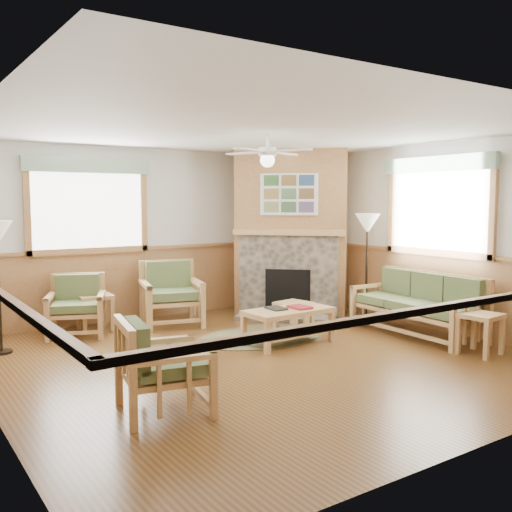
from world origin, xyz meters
TOP-DOWN VIEW (x-y plane):
  - floor at (0.00, 0.00)m, footprint 6.00×6.00m
  - ceiling at (0.00, 0.00)m, footprint 6.00×6.00m
  - wall_back at (0.00, 3.00)m, footprint 6.00×0.02m
  - wall_front at (0.00, -3.00)m, footprint 6.00×0.02m
  - wall_right at (3.00, 0.00)m, footprint 0.02×6.00m
  - wainscot at (0.00, 0.00)m, footprint 6.00×6.00m
  - fireplace at (2.05, 2.05)m, footprint 3.11×3.11m
  - window_back at (-1.10, 2.96)m, footprint 1.90×0.16m
  - window_right at (2.96, -0.20)m, footprint 0.16×1.90m
  - ceiling_fan at (0.30, 0.30)m, footprint 1.59×1.59m
  - sofa at (2.45, -0.27)m, footprint 1.92×0.84m
  - armchair_back_left at (-1.49, 2.38)m, footprint 0.98×0.98m
  - armchair_back_right at (-0.09, 2.26)m, footprint 1.04×1.04m
  - armchair_left at (-1.71, -0.97)m, footprint 0.88×0.88m
  - coffee_table at (0.67, 0.34)m, footprint 1.19×0.64m
  - end_table_chairs at (-1.17, 2.55)m, footprint 0.50×0.49m
  - end_table_sofa at (2.30, -1.39)m, footprint 0.50×0.49m
  - footstool at (1.27, 1.00)m, footprint 0.54×0.54m
  - braided_rug at (0.60, 0.85)m, footprint 2.28×2.28m
  - floor_lamp_right at (2.55, 0.81)m, footprint 0.47×0.47m
  - book_red at (0.82, 0.29)m, footprint 0.23×0.31m
  - book_dark at (0.52, 0.41)m, footprint 0.21×0.28m

SIDE VIEW (x-z plane):
  - floor at x=0.00m, z-range -0.01..0.00m
  - braided_rug at x=0.60m, z-range 0.00..0.01m
  - footstool at x=1.27m, z-range 0.00..0.40m
  - coffee_table at x=0.67m, z-range 0.00..0.47m
  - end_table_sofa at x=2.30m, z-range 0.00..0.51m
  - end_table_chairs at x=-1.17m, z-range 0.00..0.52m
  - armchair_back_left at x=-1.49m, z-range 0.00..0.84m
  - armchair_left at x=-1.71m, z-range 0.00..0.84m
  - sofa at x=2.45m, z-range 0.00..0.87m
  - armchair_back_right at x=-0.09m, z-range 0.00..0.96m
  - book_dark at x=0.52m, z-range 0.48..0.50m
  - book_red at x=0.82m, z-range 0.48..0.51m
  - wainscot at x=0.00m, z-range 0.00..1.10m
  - floor_lamp_right at x=2.55m, z-range 0.00..1.69m
  - wall_back at x=0.00m, z-range 0.00..2.70m
  - wall_front at x=0.00m, z-range 0.00..2.70m
  - wall_right at x=3.00m, z-range 0.00..2.70m
  - fireplace at x=2.05m, z-range 0.00..2.70m
  - window_back at x=-1.10m, z-range 1.78..3.28m
  - window_right at x=2.96m, z-range 1.78..3.28m
  - ceiling_fan at x=0.30m, z-range 2.48..2.84m
  - ceiling at x=0.00m, z-range 2.70..2.71m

